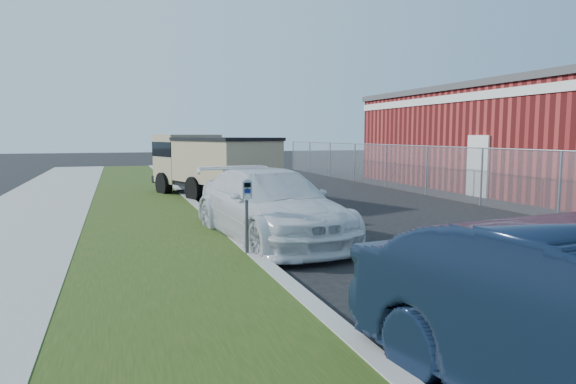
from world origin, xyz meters
name	(u,v)px	position (x,y,z in m)	size (l,w,h in m)	color
ground	(368,243)	(0.00, 0.00, 0.00)	(120.00, 120.00, 0.00)	black
streetside	(82,239)	(-5.57, 2.00, 0.07)	(6.12, 50.00, 0.15)	gray
chainlink_fence	(427,161)	(6.00, 7.00, 1.26)	(0.06, 30.06, 30.00)	slate
brick_building	(537,137)	(12.00, 8.00, 2.13)	(9.20, 14.20, 4.17)	maroon
parking_meter	(247,200)	(-2.71, -0.65, 1.08)	(0.19, 0.13, 1.33)	#3F4247
white_wagon	(270,205)	(-1.80, 0.99, 0.74)	(2.08, 5.13, 1.49)	silver
dump_truck	(210,163)	(-1.75, 8.37, 1.25)	(3.82, 6.02, 2.22)	black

